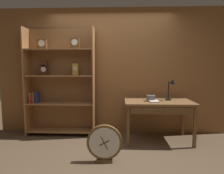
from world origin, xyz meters
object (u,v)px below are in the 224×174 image
(bookshelf, at_px, (60,82))
(open_repair_manual, at_px, (154,101))
(workbench, at_px, (158,105))
(round_clock_large, at_px, (104,143))
(desk_lamp, at_px, (171,86))
(toolbox_small, at_px, (151,98))

(bookshelf, xyz_separation_m, open_repair_manual, (1.84, -0.43, -0.30))
(workbench, distance_m, round_clock_large, 1.33)
(workbench, relative_size, desk_lamp, 3.00)
(round_clock_large, bearing_deg, bookshelf, 130.33)
(desk_lamp, distance_m, round_clock_large, 1.68)
(workbench, bearing_deg, toolbox_small, -176.77)
(workbench, height_order, desk_lamp, desk_lamp)
(desk_lamp, bearing_deg, toolbox_small, -168.16)
(bookshelf, bearing_deg, workbench, -9.52)
(toolbox_small, bearing_deg, workbench, 3.23)
(workbench, xyz_separation_m, toolbox_small, (-0.14, -0.01, 0.14))
(workbench, xyz_separation_m, round_clock_large, (-0.94, -0.86, -0.40))
(workbench, bearing_deg, round_clock_large, -137.59)
(open_repair_manual, bearing_deg, workbench, 39.12)
(workbench, distance_m, open_repair_manual, 0.18)
(toolbox_small, bearing_deg, round_clock_large, -133.10)
(toolbox_small, xyz_separation_m, round_clock_large, (-0.80, -0.85, -0.53))
(toolbox_small, height_order, open_repair_manual, toolbox_small)
(desk_lamp, xyz_separation_m, round_clock_large, (-1.18, -0.93, -0.75))
(desk_lamp, bearing_deg, round_clock_large, -141.77)
(round_clock_large, bearing_deg, desk_lamp, 38.23)
(open_repair_manual, bearing_deg, round_clock_large, -143.81)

